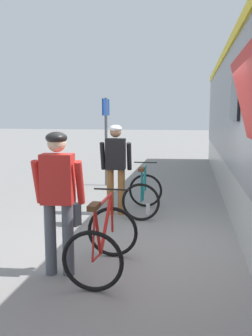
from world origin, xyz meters
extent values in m
plane|color=gray|center=(0.00, 0.00, 0.00)|extent=(80.00, 80.00, 0.00)
cube|color=yellow|center=(1.28, 1.59, 3.42)|extent=(0.04, 18.21, 0.20)
cube|color=black|center=(1.27, 1.34, 2.25)|extent=(0.04, 1.10, 0.80)
cylinder|color=#4C515B|center=(-1.12, -1.17, 0.45)|extent=(0.14, 0.14, 0.90)
cylinder|color=#4C515B|center=(-0.90, -1.14, 0.45)|extent=(0.14, 0.14, 0.90)
cube|color=red|center=(-1.01, -1.15, 1.20)|extent=(0.40, 0.28, 0.60)
cylinder|color=red|center=(-1.27, -1.14, 1.15)|extent=(0.11, 0.27, 0.56)
cylinder|color=red|center=(-0.76, -1.09, 1.15)|extent=(0.11, 0.27, 0.56)
sphere|color=beige|center=(-1.01, -1.15, 1.63)|extent=(0.22, 0.22, 0.22)
ellipsoid|color=black|center=(-1.01, -1.15, 1.69)|extent=(0.28, 0.30, 0.14)
cylinder|color=#935B2D|center=(-1.00, 1.60, 0.45)|extent=(0.14, 0.14, 0.90)
cylinder|color=#935B2D|center=(-0.78, 1.62, 0.45)|extent=(0.14, 0.14, 0.90)
cube|color=black|center=(-0.89, 1.61, 1.20)|extent=(0.40, 0.27, 0.60)
cylinder|color=black|center=(-1.15, 1.63, 1.15)|extent=(0.11, 0.27, 0.56)
cylinder|color=black|center=(-0.63, 1.68, 1.15)|extent=(0.11, 0.27, 0.56)
sphere|color=#9E7051|center=(-0.89, 1.61, 1.63)|extent=(0.22, 0.22, 0.22)
ellipsoid|color=white|center=(-0.89, 1.61, 1.69)|extent=(0.28, 0.30, 0.14)
torus|color=black|center=(-0.49, -0.49, 0.36)|extent=(0.71, 0.05, 0.71)
torus|color=black|center=(-0.49, -1.51, 0.36)|extent=(0.71, 0.05, 0.71)
cylinder|color=red|center=(-0.49, -0.85, 0.60)|extent=(0.04, 0.64, 0.63)
cylinder|color=red|center=(-0.49, -0.97, 0.91)|extent=(0.04, 0.85, 0.04)
cylinder|color=red|center=(-0.49, -1.27, 0.60)|extent=(0.04, 0.27, 0.62)
cylinder|color=red|center=(-0.49, -1.33, 0.33)|extent=(0.03, 0.36, 0.08)
cylinder|color=red|center=(-0.49, -1.45, 0.63)|extent=(0.02, 0.14, 0.56)
cylinder|color=red|center=(-0.49, -0.52, 0.63)|extent=(0.03, 0.08, 0.55)
cylinder|color=black|center=(-0.49, -0.54, 0.97)|extent=(0.48, 0.02, 0.02)
cube|color=#4C2D19|center=(-0.49, -1.42, 0.96)|extent=(0.10, 0.24, 0.06)
torus|color=black|center=(-0.38, 2.27, 0.36)|extent=(0.71, 0.08, 0.71)
torus|color=black|center=(-0.34, 1.25, 0.36)|extent=(0.71, 0.08, 0.71)
cylinder|color=#197A7F|center=(-0.37, 1.92, 0.60)|extent=(0.07, 0.65, 0.63)
cylinder|color=#197A7F|center=(-0.36, 1.80, 0.91)|extent=(0.07, 0.85, 0.04)
cylinder|color=#197A7F|center=(-0.35, 1.49, 0.60)|extent=(0.05, 0.28, 0.62)
cylinder|color=#197A7F|center=(-0.35, 1.43, 0.33)|extent=(0.04, 0.36, 0.08)
cylinder|color=#197A7F|center=(-0.34, 1.31, 0.63)|extent=(0.03, 0.14, 0.56)
cylinder|color=#197A7F|center=(-0.38, 2.25, 0.63)|extent=(0.04, 0.08, 0.55)
cylinder|color=black|center=(-0.38, 2.22, 0.97)|extent=(0.48, 0.04, 0.02)
cube|color=#4C2D19|center=(-0.35, 1.34, 0.96)|extent=(0.11, 0.24, 0.06)
cube|color=black|center=(-1.51, 0.78, 0.20)|extent=(0.32, 0.26, 0.40)
cylinder|color=silver|center=(-0.26, 1.69, 0.10)|extent=(0.08, 0.08, 0.21)
cylinder|color=#595B60|center=(-1.75, 4.42, 1.20)|extent=(0.08, 0.08, 2.40)
cube|color=#193F99|center=(-1.75, 4.42, 2.15)|extent=(0.04, 0.70, 0.44)
camera|label=1|loc=(0.55, -5.14, 1.97)|focal=38.32mm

